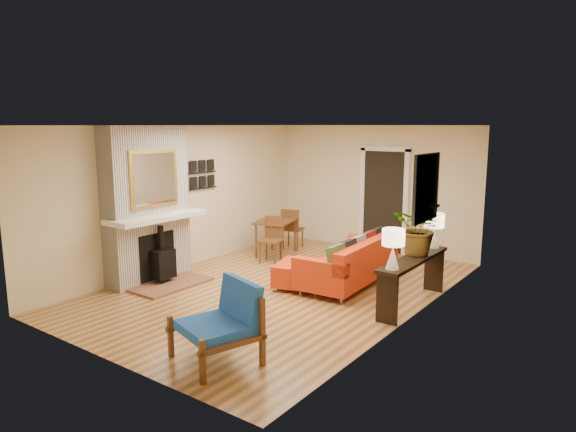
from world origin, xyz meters
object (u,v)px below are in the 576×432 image
at_px(blue_chair, 225,318).
at_px(lamp_far, 434,226).
at_px(console_table, 413,268).
at_px(houseplant, 420,227).
at_px(lamp_near, 393,244).
at_px(ottoman, 302,273).
at_px(dining_table, 279,227).
at_px(sofa, 353,262).

xyz_separation_m(blue_chair, lamp_far, (1.03, 3.63, 0.58)).
bearing_deg(console_table, blue_chair, -109.78).
height_order(blue_chair, houseplant, houseplant).
bearing_deg(lamp_near, blue_chair, -115.67).
bearing_deg(ottoman, lamp_near, -15.21).
height_order(dining_table, houseplant, houseplant).
distance_m(sofa, ottoman, 0.87).
relative_size(ottoman, console_table, 0.53).
bearing_deg(dining_table, lamp_far, -8.22).
bearing_deg(dining_table, houseplant, -17.09).
bearing_deg(console_table, lamp_far, 90.00).
distance_m(blue_chair, console_table, 3.05).
bearing_deg(console_table, lamp_near, -90.00).
bearing_deg(houseplant, ottoman, -165.61).
distance_m(console_table, lamp_near, 0.87).
distance_m(ottoman, dining_table, 2.21).
bearing_deg(console_table, dining_table, 159.64).
height_order(ottoman, lamp_near, lamp_near).
height_order(lamp_far, houseplant, houseplant).
xyz_separation_m(sofa, ottoman, (-0.57, -0.65, -0.13)).
relative_size(blue_chair, lamp_near, 1.96).
bearing_deg(sofa, console_table, -18.85).
height_order(sofa, lamp_far, lamp_far).
distance_m(dining_table, houseplant, 3.57).
bearing_deg(blue_chair, ottoman, 106.00).
xyz_separation_m(dining_table, lamp_far, (3.38, -0.49, 0.49)).
height_order(console_table, houseplant, houseplant).
xyz_separation_m(dining_table, houseplant, (3.37, -1.04, 0.56)).
bearing_deg(dining_table, lamp_near, -30.31).
bearing_deg(ottoman, blue_chair, -74.00).
relative_size(console_table, lamp_far, 3.43).
relative_size(lamp_near, lamp_far, 1.00).
relative_size(dining_table, console_table, 0.89).
height_order(ottoman, houseplant, houseplant).
distance_m(dining_table, lamp_near, 3.94).
bearing_deg(blue_chair, houseplant, 71.69).
relative_size(blue_chair, lamp_far, 1.96).
relative_size(dining_table, lamp_far, 3.06).
bearing_deg(houseplant, dining_table, 162.91).
distance_m(sofa, blue_chair, 3.29).
distance_m(lamp_far, houseplant, 0.55).
bearing_deg(lamp_far, ottoman, -150.66).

